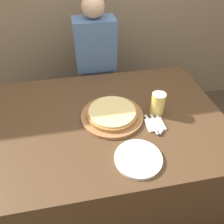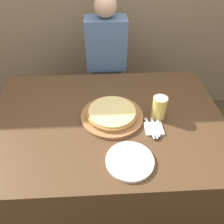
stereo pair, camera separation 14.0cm
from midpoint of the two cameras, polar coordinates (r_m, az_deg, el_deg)
name	(u,v)px [view 1 (the left image)]	position (r m, az deg, el deg)	size (l,w,h in m)	color
ground_plane	(108,182)	(2.02, -3.25, -17.88)	(12.00, 12.00, 0.00)	#473828
dining_table	(107,155)	(1.70, -3.75, -11.18)	(1.54, 1.07, 0.77)	#4C331E
pizza_on_board	(112,114)	(1.41, -2.84, -0.60)	(0.40, 0.40, 0.06)	#99663D
beer_glass	(158,103)	(1.41, 9.15, 2.25)	(0.09, 0.09, 0.15)	#E5C65B
dinner_plate	(138,158)	(1.19, 3.48, -12.16)	(0.26, 0.26, 0.02)	white
napkin_stack	(155,125)	(1.37, 8.36, -3.43)	(0.11, 0.11, 0.01)	white
fork	(151,124)	(1.36, 7.39, -3.32)	(0.04, 0.18, 0.00)	silver
dinner_knife	(155,124)	(1.37, 8.39, -3.17)	(0.02, 0.18, 0.00)	silver
spoon	(159,123)	(1.37, 9.38, -3.03)	(0.04, 0.15, 0.00)	silver
diner_person	(97,75)	(2.05, -6.00, 9.47)	(0.34, 0.20, 1.35)	#33333D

